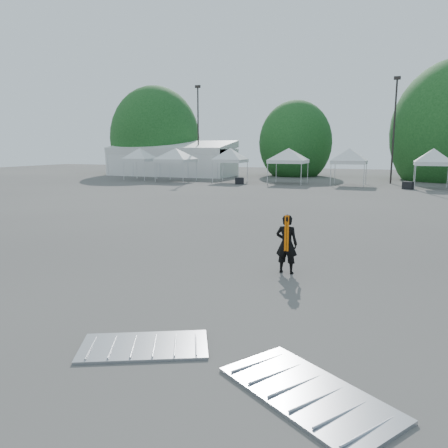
% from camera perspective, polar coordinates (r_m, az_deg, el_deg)
% --- Properties ---
extents(ground, '(120.00, 120.00, 0.00)m').
position_cam_1_polar(ground, '(13.36, 5.67, -4.91)').
color(ground, '#474442').
rests_on(ground, ground).
extents(marquee, '(15.00, 6.25, 4.23)m').
position_cam_1_polar(marquee, '(53.86, -6.81, 8.40)').
color(marquee, silver).
rests_on(marquee, ground).
extents(light_pole_west, '(0.60, 0.25, 10.30)m').
position_cam_1_polar(light_pole_west, '(51.21, -3.40, 12.62)').
color(light_pole_west, black).
rests_on(light_pole_west, ground).
extents(light_pole_east, '(0.60, 0.25, 9.80)m').
position_cam_1_polar(light_pole_east, '(44.48, 21.35, 12.04)').
color(light_pole_east, black).
rests_on(light_pole_east, ground).
extents(tree_far_w, '(4.80, 4.80, 7.30)m').
position_cam_1_polar(tree_far_w, '(58.43, -8.97, 10.98)').
color(tree_far_w, '#382314').
rests_on(tree_far_w, ground).
extents(tree_mid_w, '(4.16, 4.16, 6.33)m').
position_cam_1_polar(tree_mid_w, '(53.67, 9.31, 10.42)').
color(tree_mid_w, '#382314').
rests_on(tree_mid_w, ground).
extents(tent_a, '(3.85, 3.85, 3.88)m').
position_cam_1_polar(tent_a, '(47.72, -10.96, 9.39)').
color(tent_a, silver).
rests_on(tent_a, ground).
extents(tent_b, '(4.68, 4.68, 3.88)m').
position_cam_1_polar(tent_b, '(44.80, -6.32, 9.48)').
color(tent_b, silver).
rests_on(tent_b, ground).
extents(tent_c, '(4.08, 4.08, 3.88)m').
position_cam_1_polar(tent_c, '(43.48, 0.82, 9.53)').
color(tent_c, silver).
rests_on(tent_c, ground).
extents(tent_d, '(4.72, 4.72, 3.88)m').
position_cam_1_polar(tent_d, '(41.93, 8.44, 9.40)').
color(tent_d, silver).
rests_on(tent_d, ground).
extents(tent_e, '(4.28, 4.28, 3.88)m').
position_cam_1_polar(tent_e, '(41.37, 16.11, 9.12)').
color(tent_e, silver).
rests_on(tent_e, ground).
extents(tent_f, '(4.02, 4.02, 3.88)m').
position_cam_1_polar(tent_f, '(40.29, 25.71, 8.51)').
color(tent_f, silver).
rests_on(tent_f, ground).
extents(man, '(0.60, 0.40, 1.64)m').
position_cam_1_polar(man, '(12.05, 8.17, -2.58)').
color(man, black).
rests_on(man, ground).
extents(barrier_left, '(2.44, 1.94, 0.07)m').
position_cam_1_polar(barrier_left, '(7.97, -10.38, -15.36)').
color(barrier_left, '#A5A8AD').
rests_on(barrier_left, ground).
extents(barrier_mid, '(2.81, 2.43, 0.08)m').
position_cam_1_polar(barrier_mid, '(6.65, 10.94, -20.82)').
color(barrier_mid, '#A5A8AD').
rests_on(barrier_mid, ground).
extents(crate_west, '(0.97, 0.88, 0.61)m').
position_cam_1_polar(crate_west, '(41.07, 2.03, 5.65)').
color(crate_west, black).
rests_on(crate_west, ground).
extents(crate_mid, '(0.98, 0.89, 0.62)m').
position_cam_1_polar(crate_mid, '(39.22, 22.92, 4.67)').
color(crate_mid, black).
rests_on(crate_mid, ground).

